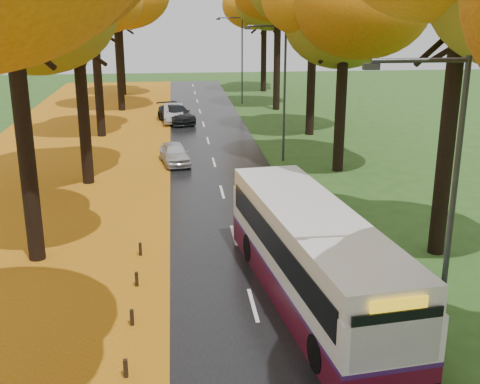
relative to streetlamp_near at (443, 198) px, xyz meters
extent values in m
cube|color=black|center=(-3.95, 17.00, -4.69)|extent=(6.50, 90.00, 0.04)
cube|color=silver|center=(-3.95, 17.00, -4.67)|extent=(0.12, 90.00, 0.01)
cube|color=#88440C|center=(-12.95, 17.00, -4.70)|extent=(12.00, 90.00, 0.02)
cube|color=orange|center=(-7.00, 17.00, -4.67)|extent=(0.90, 90.00, 0.01)
cylinder|color=black|center=(-11.45, 8.50, -0.14)|extent=(0.60, 0.60, 9.15)
cylinder|color=black|center=(-10.85, 18.50, -0.71)|extent=(0.60, 0.60, 8.00)
ellipsoid|color=orange|center=(-10.85, 18.50, 4.29)|extent=(9.20, 9.20, 7.18)
cylinder|color=black|center=(-11.45, 30.50, -0.43)|extent=(0.60, 0.60, 8.58)
cylinder|color=black|center=(-10.85, 41.50, -0.14)|extent=(0.60, 0.60, 9.15)
cylinder|color=black|center=(-11.45, 51.50, -0.71)|extent=(0.60, 0.60, 8.00)
ellipsoid|color=orange|center=(-11.45, 51.50, 4.29)|extent=(8.00, 8.00, 6.24)
cylinder|color=black|center=(3.55, 7.50, -0.11)|extent=(0.60, 0.60, 9.22)
cylinder|color=black|center=(2.95, 19.50, -0.62)|extent=(0.60, 0.60, 8.19)
ellipsoid|color=#C1830E|center=(2.95, 19.50, 4.50)|extent=(9.20, 9.20, 7.18)
cylinder|color=black|center=(3.55, 29.50, -0.36)|extent=(0.60, 0.60, 8.70)
cylinder|color=black|center=(2.95, 40.50, -0.11)|extent=(0.60, 0.60, 9.22)
cylinder|color=black|center=(3.55, 52.50, -0.62)|extent=(0.60, 0.60, 8.19)
ellipsoid|color=#C1830E|center=(3.55, 52.50, 4.50)|extent=(8.20, 8.20, 6.40)
cube|color=black|center=(-7.65, 0.60, -4.45)|extent=(0.11, 0.11, 0.52)
cube|color=black|center=(-7.65, 3.20, -4.45)|extent=(0.11, 0.11, 0.52)
cube|color=black|center=(-7.65, 5.80, -4.45)|extent=(0.11, 0.11, 0.52)
cube|color=black|center=(-7.65, 8.40, -4.45)|extent=(0.11, 0.11, 0.52)
cylinder|color=#333538|center=(0.25, 0.00, -0.71)|extent=(0.14, 0.14, 8.00)
cylinder|color=#333538|center=(-0.85, 0.00, 3.19)|extent=(2.20, 0.11, 0.11)
cube|color=#333538|center=(-1.95, 0.00, 3.07)|extent=(0.35, 0.18, 0.14)
cylinder|color=#333538|center=(0.25, 22.00, -0.71)|extent=(0.14, 0.14, 8.00)
cylinder|color=#333538|center=(-0.85, 22.00, 3.19)|extent=(2.20, 0.11, 0.11)
cube|color=#333538|center=(-1.95, 22.00, 3.07)|extent=(0.35, 0.18, 0.14)
cylinder|color=#333538|center=(0.25, 44.00, -0.71)|extent=(0.14, 0.14, 8.00)
cylinder|color=#333538|center=(-0.85, 44.00, 3.19)|extent=(2.20, 0.11, 0.11)
cube|color=#333538|center=(-1.95, 44.00, 3.07)|extent=(0.35, 0.18, 0.14)
cube|color=#4D0C1E|center=(-2.06, 4.22, -4.22)|extent=(3.87, 11.41, 0.91)
cube|color=silver|center=(-2.06, 4.22, -3.10)|extent=(3.87, 11.41, 1.32)
cube|color=silver|center=(-2.06, 4.22, -2.08)|extent=(3.80, 11.18, 0.71)
cube|color=#381854|center=(-2.06, 4.22, -3.71)|extent=(3.90, 11.43, 0.12)
cube|color=black|center=(-2.06, 4.22, -2.69)|extent=(3.79, 10.52, 0.86)
cube|color=black|center=(-1.39, -1.29, -2.89)|extent=(2.23, 0.33, 1.42)
cube|color=yellow|center=(-1.39, -1.29, -2.01)|extent=(1.39, 0.23, 0.28)
cylinder|color=black|center=(-2.74, 0.31, -4.17)|extent=(0.41, 1.04, 1.02)
cylinder|color=black|center=(-0.46, 0.59, -4.17)|extent=(0.41, 1.04, 1.02)
cylinder|color=black|center=(-3.61, 7.42, -4.17)|extent=(0.41, 1.04, 1.02)
cylinder|color=black|center=(-1.32, 7.69, -4.17)|extent=(0.41, 1.04, 1.02)
imported|color=silver|center=(-6.26, 21.92, -4.05)|extent=(2.04, 3.86, 1.25)
imported|color=#A1A4A9|center=(-6.27, 35.19, -3.97)|extent=(1.52, 4.30, 1.41)
imported|color=black|center=(-6.07, 34.94, -3.97)|extent=(3.45, 5.22, 1.40)
camera|label=1|loc=(-6.21, -12.80, 4.35)|focal=45.00mm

